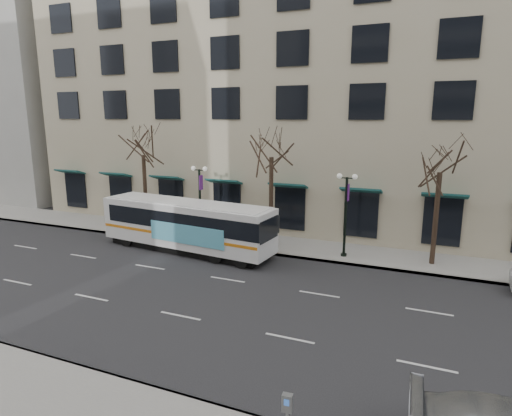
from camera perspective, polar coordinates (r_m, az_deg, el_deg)
The scene contains 11 objects.
ground at distance 21.25m, azimuth -6.64°, elevation -11.56°, with size 160.00×160.00×0.00m, color black.
sidewalk_far at distance 27.64m, azimuth 11.92°, elevation -5.91°, with size 80.00×4.00×0.15m, color gray.
building_hotel at distance 39.81m, azimuth 5.80°, elevation 17.09°, with size 40.00×20.00×24.00m, color tan.
building_far_upblock at distance 61.15m, azimuth -29.93°, elevation 15.72°, with size 28.00×20.00×28.00m, color #999993.
tree_far_left at distance 32.42m, azimuth -14.89°, elevation 8.52°, with size 3.60×3.60×8.34m.
tree_far_mid at distance 27.51m, azimuth 2.08°, elevation 8.78°, with size 3.60×3.60×8.55m.
tree_far_right at distance 25.79m, azimuth 23.49°, elevation 6.49°, with size 3.60×3.60×8.06m.
lamp_post_left at distance 29.60m, azimuth -7.47°, elevation 1.18°, with size 1.22×0.45×5.21m.
lamp_post_right at distance 26.13m, azimuth 11.88°, elevation -0.43°, with size 1.22×0.45×5.21m.
city_bus at distance 27.63m, azimuth -9.16°, elevation -2.16°, with size 12.12×3.81×3.23m.
pay_station at distance 12.34m, azimuth 4.19°, elevation -24.89°, with size 0.29×0.20×1.29m.
Camera 1 is at (9.67, -16.90, 8.50)m, focal length 30.00 mm.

